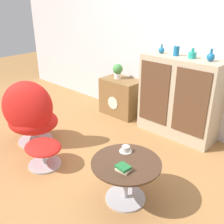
# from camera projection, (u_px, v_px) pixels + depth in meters

# --- Properties ---
(ground_plane) EXTENTS (12.00, 12.00, 0.00)m
(ground_plane) POSITION_uv_depth(u_px,v_px,m) (72.00, 166.00, 2.97)
(ground_plane) COLOR #A87542
(wall_back) EXTENTS (6.40, 0.06, 2.60)m
(wall_back) POSITION_uv_depth(u_px,v_px,m) (163.00, 33.00, 3.58)
(wall_back) COLOR silver
(wall_back) RESTS_ON ground_plane
(sideboard) EXTENTS (1.04, 0.41, 1.07)m
(sideboard) POSITION_uv_depth(u_px,v_px,m) (179.00, 97.00, 3.44)
(sideboard) COLOR tan
(sideboard) RESTS_ON ground_plane
(tv_console) EXTENTS (0.62, 0.41, 0.58)m
(tv_console) POSITION_uv_depth(u_px,v_px,m) (121.00, 97.00, 4.17)
(tv_console) COLOR brown
(tv_console) RESTS_ON ground_plane
(egg_chair) EXTENTS (0.86, 0.85, 0.88)m
(egg_chair) POSITION_uv_depth(u_px,v_px,m) (30.00, 115.00, 3.26)
(egg_chair) COLOR #B7B7BC
(egg_chair) RESTS_ON ground_plane
(ottoman) EXTENTS (0.45, 0.38, 0.28)m
(ottoman) POSITION_uv_depth(u_px,v_px,m) (43.00, 150.00, 2.90)
(ottoman) COLOR #B7B7BC
(ottoman) RESTS_ON ground_plane
(coffee_table) EXTENTS (0.63, 0.63, 0.42)m
(coffee_table) POSITION_uv_depth(u_px,v_px,m) (126.00, 174.00, 2.37)
(coffee_table) COLOR #B7B7BC
(coffee_table) RESTS_ON ground_plane
(vase_leftmost) EXTENTS (0.08, 0.08, 0.12)m
(vase_leftmost) POSITION_uv_depth(u_px,v_px,m) (161.00, 50.00, 3.41)
(vase_leftmost) COLOR #196699
(vase_leftmost) RESTS_ON sideboard
(vase_inner_left) EXTENTS (0.08, 0.08, 0.12)m
(vase_inner_left) POSITION_uv_depth(u_px,v_px,m) (176.00, 51.00, 3.27)
(vase_inner_left) COLOR #196699
(vase_inner_left) RESTS_ON sideboard
(vase_inner_right) EXTENTS (0.10, 0.10, 0.12)m
(vase_inner_right) POSITION_uv_depth(u_px,v_px,m) (192.00, 55.00, 3.14)
(vase_inner_right) COLOR teal
(vase_inner_right) RESTS_ON sideboard
(vase_rightmost) EXTENTS (0.09, 0.09, 0.14)m
(vase_rightmost) POSITION_uv_depth(u_px,v_px,m) (211.00, 57.00, 3.00)
(vase_rightmost) COLOR #196699
(vase_rightmost) RESTS_ON sideboard
(potted_plant) EXTENTS (0.16, 0.16, 0.23)m
(potted_plant) POSITION_uv_depth(u_px,v_px,m) (118.00, 70.00, 4.05)
(potted_plant) COLOR silver
(potted_plant) RESTS_ON tv_console
(teacup) EXTENTS (0.12, 0.12, 0.06)m
(teacup) POSITION_uv_depth(u_px,v_px,m) (126.00, 149.00, 2.47)
(teacup) COLOR silver
(teacup) RESTS_ON coffee_table
(book_stack) EXTENTS (0.13, 0.11, 0.04)m
(book_stack) POSITION_uv_depth(u_px,v_px,m) (123.00, 168.00, 2.21)
(book_stack) COLOR beige
(book_stack) RESTS_ON coffee_table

